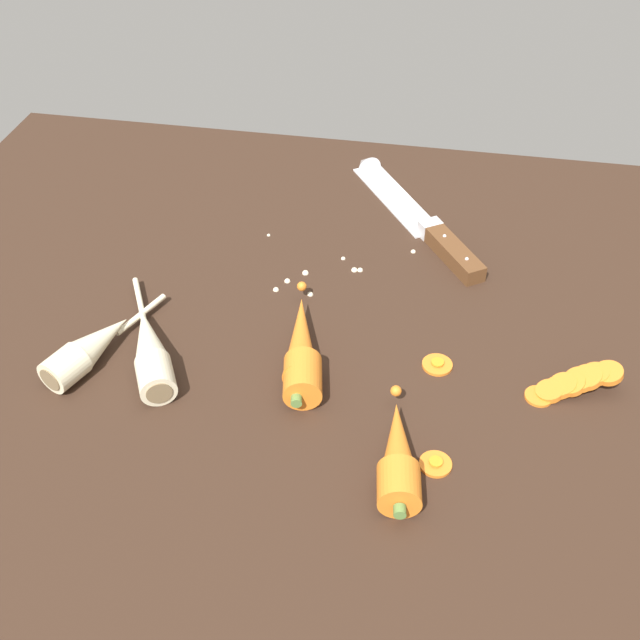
{
  "coord_description": "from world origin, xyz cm",
  "views": [
    {
      "loc": [
        12.39,
        -69.85,
        61.52
      ],
      "look_at": [
        0.0,
        -2.0,
        1.5
      ],
      "focal_mm": 43.52,
      "sensor_mm": 36.0,
      "label": 1
    }
  ],
  "objects_px": {
    "parsnip_mid_left": "(150,350)",
    "carrot_slice_stack": "(573,383)",
    "chefs_knife": "(410,210)",
    "carrot_slice_stray_mid": "(436,463)",
    "whole_carrot": "(301,349)",
    "parsnip_front": "(90,348)",
    "carrot_slice_stray_near": "(437,364)",
    "whole_carrot_second": "(398,456)"
  },
  "relations": [
    {
      "from": "chefs_knife",
      "to": "parsnip_front",
      "type": "bearing_deg",
      "value": -131.54
    },
    {
      "from": "parsnip_mid_left",
      "to": "carrot_slice_stray_near",
      "type": "relative_size",
      "value": 5.84
    },
    {
      "from": "carrot_slice_stray_mid",
      "to": "chefs_knife",
      "type": "bearing_deg",
      "value": 98.64
    },
    {
      "from": "parsnip_mid_left",
      "to": "carrot_slice_stack",
      "type": "height_order",
      "value": "parsnip_mid_left"
    },
    {
      "from": "carrot_slice_stray_near",
      "to": "parsnip_mid_left",
      "type": "bearing_deg",
      "value": -170.59
    },
    {
      "from": "carrot_slice_stack",
      "to": "carrot_slice_stray_mid",
      "type": "height_order",
      "value": "carrot_slice_stack"
    },
    {
      "from": "whole_carrot",
      "to": "carrot_slice_stack",
      "type": "distance_m",
      "value": 0.3
    },
    {
      "from": "chefs_knife",
      "to": "parsnip_front",
      "type": "xyz_separation_m",
      "value": [
        -0.33,
        -0.37,
        0.01
      ]
    },
    {
      "from": "whole_carrot_second",
      "to": "parsnip_front",
      "type": "xyz_separation_m",
      "value": [
        -0.36,
        0.09,
        -0.0
      ]
    },
    {
      "from": "parsnip_front",
      "to": "chefs_knife",
      "type": "bearing_deg",
      "value": 48.46
    },
    {
      "from": "chefs_knife",
      "to": "carrot_slice_stray_near",
      "type": "bearing_deg",
      "value": -78.85
    },
    {
      "from": "carrot_slice_stray_near",
      "to": "carrot_slice_stray_mid",
      "type": "distance_m",
      "value": 0.14
    },
    {
      "from": "carrot_slice_stack",
      "to": "carrot_slice_stray_mid",
      "type": "distance_m",
      "value": 0.19
    },
    {
      "from": "parsnip_front",
      "to": "carrot_slice_stray_mid",
      "type": "height_order",
      "value": "parsnip_front"
    },
    {
      "from": "parsnip_mid_left",
      "to": "chefs_knife",
      "type": "bearing_deg",
      "value": 54.18
    },
    {
      "from": "chefs_knife",
      "to": "carrot_slice_stray_near",
      "type": "relative_size",
      "value": 8.9
    },
    {
      "from": "parsnip_front",
      "to": "parsnip_mid_left",
      "type": "height_order",
      "value": "same"
    },
    {
      "from": "parsnip_front",
      "to": "carrot_slice_stray_near",
      "type": "height_order",
      "value": "parsnip_front"
    },
    {
      "from": "carrot_slice_stray_mid",
      "to": "whole_carrot",
      "type": "bearing_deg",
      "value": 143.13
    },
    {
      "from": "carrot_slice_stray_near",
      "to": "whole_carrot_second",
      "type": "bearing_deg",
      "value": -100.86
    },
    {
      "from": "whole_carrot",
      "to": "carrot_slice_stray_near",
      "type": "distance_m",
      "value": 0.16
    },
    {
      "from": "parsnip_mid_left",
      "to": "carrot_slice_stray_mid",
      "type": "distance_m",
      "value": 0.34
    },
    {
      "from": "carrot_slice_stack",
      "to": "carrot_slice_stray_near",
      "type": "height_order",
      "value": "carrot_slice_stack"
    },
    {
      "from": "whole_carrot",
      "to": "whole_carrot_second",
      "type": "relative_size",
      "value": 1.24
    },
    {
      "from": "chefs_knife",
      "to": "whole_carrot_second",
      "type": "distance_m",
      "value": 0.46
    },
    {
      "from": "carrot_slice_stack",
      "to": "carrot_slice_stray_near",
      "type": "bearing_deg",
      "value": 174.6
    },
    {
      "from": "parsnip_front",
      "to": "parsnip_mid_left",
      "type": "distance_m",
      "value": 0.07
    },
    {
      "from": "chefs_knife",
      "to": "whole_carrot_second",
      "type": "height_order",
      "value": "whole_carrot_second"
    },
    {
      "from": "whole_carrot",
      "to": "carrot_slice_stray_mid",
      "type": "bearing_deg",
      "value": -36.87
    },
    {
      "from": "chefs_knife",
      "to": "whole_carrot",
      "type": "height_order",
      "value": "whole_carrot"
    },
    {
      "from": "whole_carrot_second",
      "to": "carrot_slice_stray_near",
      "type": "relative_size",
      "value": 4.68
    },
    {
      "from": "whole_carrot",
      "to": "chefs_knife",
      "type": "bearing_deg",
      "value": 74.2
    },
    {
      "from": "chefs_knife",
      "to": "whole_carrot",
      "type": "relative_size",
      "value": 1.53
    },
    {
      "from": "whole_carrot",
      "to": "carrot_slice_stray_near",
      "type": "relative_size",
      "value": 5.81
    },
    {
      "from": "parsnip_front",
      "to": "carrot_slice_stray_near",
      "type": "xyz_separation_m",
      "value": [
        0.39,
        0.06,
        -0.02
      ]
    },
    {
      "from": "chefs_knife",
      "to": "carrot_slice_stray_mid",
      "type": "height_order",
      "value": "chefs_knife"
    },
    {
      "from": "carrot_slice_stray_near",
      "to": "carrot_slice_stray_mid",
      "type": "xyz_separation_m",
      "value": [
        0.01,
        -0.14,
        0.0
      ]
    },
    {
      "from": "whole_carrot",
      "to": "parsnip_front",
      "type": "relative_size",
      "value": 1.13
    },
    {
      "from": "whole_carrot",
      "to": "parsnip_mid_left",
      "type": "xyz_separation_m",
      "value": [
        -0.17,
        -0.03,
        -0.0
      ]
    },
    {
      "from": "chefs_knife",
      "to": "carrot_slice_stack",
      "type": "bearing_deg",
      "value": -57.12
    },
    {
      "from": "parsnip_front",
      "to": "carrot_slice_stack",
      "type": "distance_m",
      "value": 0.54
    },
    {
      "from": "whole_carrot_second",
      "to": "parsnip_mid_left",
      "type": "xyz_separation_m",
      "value": [
        -0.29,
        0.1,
        -0.0
      ]
    }
  ]
}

